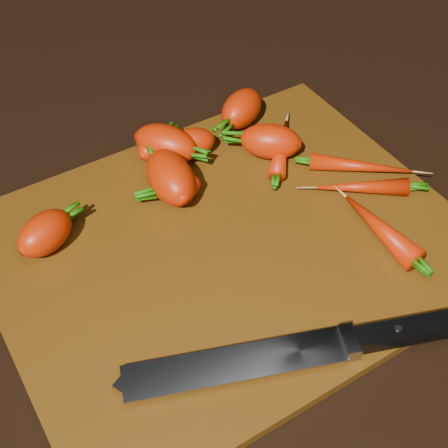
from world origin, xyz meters
TOP-DOWN VIEW (x-y plane):
  - ground at (0.00, 0.00)m, footprint 2.00×2.00m
  - cutting_board at (0.00, 0.00)m, footprint 0.50×0.40m
  - carrot_0 at (-0.17, 0.10)m, footprint 0.08×0.07m
  - carrot_1 at (-0.02, 0.09)m, footprint 0.06×0.05m
  - carrot_2 at (0.01, 0.16)m, footprint 0.08×0.09m
  - carrot_3 at (-0.02, 0.10)m, footprint 0.06×0.09m
  - carrot_4 at (0.13, 0.17)m, footprint 0.08×0.07m
  - carrot_5 at (-0.00, 0.17)m, footprint 0.06×0.05m
  - carrot_6 at (0.12, 0.10)m, footprint 0.09×0.08m
  - carrot_7 at (0.13, 0.09)m, footprint 0.09×0.09m
  - carrot_8 at (0.19, 0.01)m, footprint 0.11×0.10m
  - carrot_9 at (0.14, -0.08)m, footprint 0.03×0.11m
  - carrot_10 at (0.17, -0.02)m, footprint 0.10×0.07m
  - carrot_11 at (0.04, 0.15)m, footprint 0.06×0.05m
  - knife at (-0.06, -0.14)m, footprint 0.33×0.14m

SIDE VIEW (x-z plane):
  - ground at x=0.00m, z-range -0.01..0.00m
  - cutting_board at x=0.00m, z-range 0.00..0.01m
  - knife at x=-0.06m, z-range 0.01..0.03m
  - carrot_8 at x=0.19m, z-range 0.01..0.03m
  - carrot_7 at x=0.13m, z-range 0.01..0.03m
  - carrot_10 at x=0.17m, z-range 0.01..0.03m
  - carrot_9 at x=0.14m, z-range 0.01..0.04m
  - carrot_5 at x=0.00m, z-range 0.01..0.04m
  - carrot_1 at x=-0.02m, z-range 0.01..0.05m
  - carrot_11 at x=0.04m, z-range 0.01..0.05m
  - carrot_0 at x=-0.17m, z-range 0.01..0.05m
  - carrot_6 at x=0.12m, z-range 0.01..0.06m
  - carrot_4 at x=0.13m, z-range 0.01..0.06m
  - carrot_2 at x=0.01m, z-range 0.01..0.06m
  - carrot_3 at x=-0.02m, z-range 0.01..0.06m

